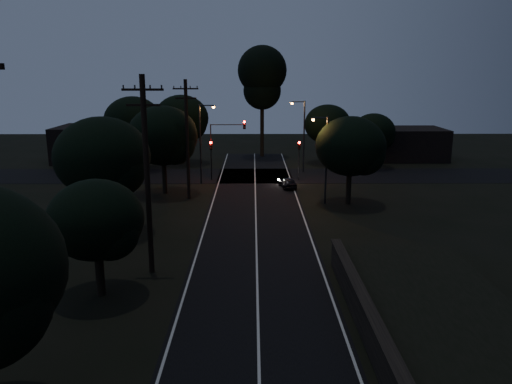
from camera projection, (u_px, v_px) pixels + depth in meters
name	position (u px, v px, depth m)	size (l,w,h in m)	color
road_surface	(256.00, 200.00, 44.18)	(60.00, 70.00, 0.03)	black
utility_pole_mid	(147.00, 173.00, 27.13)	(2.20, 0.30, 11.00)	black
utility_pole_far	(187.00, 138.00, 43.72)	(2.20, 0.30, 10.50)	black
tree_left_b	(99.00, 222.00, 24.54)	(4.73, 4.73, 6.01)	black
tree_left_c	(105.00, 159.00, 33.88)	(6.50, 6.50, 8.21)	black
tree_left_d	(165.00, 137.00, 45.57)	(6.43, 6.43, 8.16)	black
tree_far_nw	(183.00, 119.00, 61.07)	(6.65, 6.65, 8.42)	black
tree_far_w	(135.00, 122.00, 57.15)	(6.61, 6.61, 8.43)	black
tree_far_ne	(329.00, 125.00, 61.38)	(5.73, 5.73, 7.25)	black
tree_far_e	(375.00, 133.00, 58.63)	(5.04, 5.04, 6.40)	black
tree_right_a	(353.00, 148.00, 41.88)	(5.93, 5.93, 7.53)	black
tall_pine	(262.00, 77.00, 64.95)	(6.38, 6.38, 14.50)	black
building_left	(99.00, 143.00, 63.84)	(10.00, 8.00, 4.40)	black
building_right	(408.00, 144.00, 65.10)	(9.00, 7.00, 4.00)	black
signal_left	(211.00, 153.00, 52.11)	(0.28, 0.35, 4.10)	black
signal_right	(299.00, 153.00, 52.17)	(0.28, 0.35, 4.10)	black
signal_mast	(227.00, 139.00, 51.77)	(3.70, 0.35, 6.25)	black
streetlight_a	(202.00, 138.00, 49.75)	(1.66, 0.26, 8.00)	black
streetlight_b	(302.00, 131.00, 55.65)	(1.66, 0.26, 8.00)	black
streetlight_c	(324.00, 154.00, 42.11)	(1.46, 0.26, 7.50)	black
car	(288.00, 183.00, 48.88)	(1.27, 3.16, 1.08)	black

